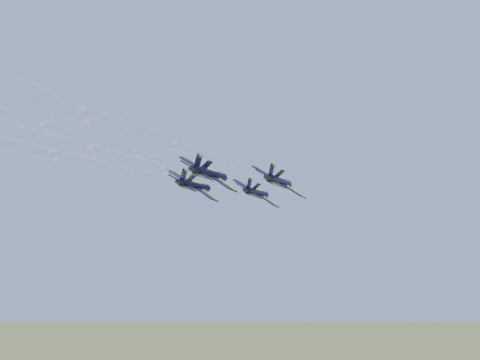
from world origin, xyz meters
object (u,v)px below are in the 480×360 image
at_px(jet_lead, 257,193).
at_px(jet_left, 195,186).
at_px(jet_right, 280,182).
at_px(jet_slot, 211,174).

relative_size(jet_lead, jet_left, 1.00).
bearing_deg(jet_right, jet_left, 179.62).
relative_size(jet_lead, jet_slot, 1.00).
distance_m(jet_lead, jet_right, 17.02).
xyz_separation_m(jet_lead, jet_slot, (2.22, -26.70, 0.00)).
height_order(jet_left, jet_right, same).
bearing_deg(jet_right, jet_lead, 120.84).
xyz_separation_m(jet_left, jet_right, (16.16, 0.92, 0.00)).
xyz_separation_m(jet_lead, jet_left, (-6.52, -14.95, 0.00)).
distance_m(jet_lead, jet_slot, 26.79).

